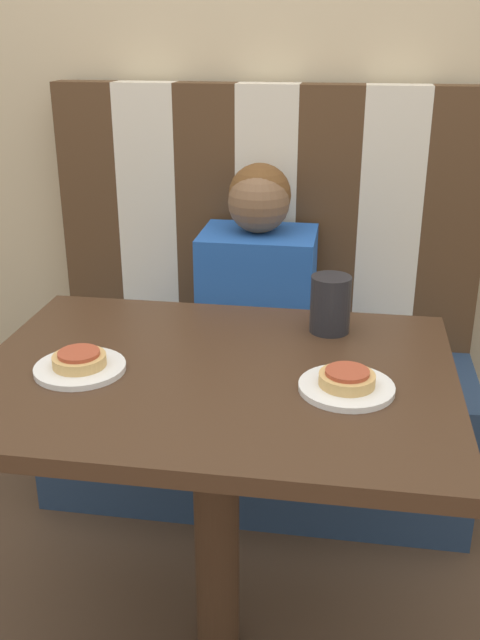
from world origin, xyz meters
name	(u,v)px	position (x,y,z in m)	size (l,w,h in m)	color
wall_back	(273,51)	(0.00, 0.95, 1.30)	(7.00, 0.05, 2.60)	#C6B28E
booth_seat	(256,424)	(0.00, 0.66, 0.22)	(1.27, 0.47, 0.44)	navy
booth_backrest	(267,218)	(0.00, 0.85, 0.83)	(1.27, 0.09, 0.78)	#4C331E
dining_table	(215,413)	(0.00, 0.00, 0.63)	(0.96, 0.71, 0.73)	#422B1C
person	(258,275)	(0.00, 0.66, 0.71)	(0.32, 0.25, 0.58)	#2356B2
plate_left	(80,368)	(-0.26, -0.05, 0.73)	(0.18, 0.18, 0.01)	white
plate_right	(346,387)	(0.26, -0.05, 0.73)	(0.18, 0.18, 0.01)	white
pizza_left	(79,359)	(-0.26, -0.05, 0.75)	(0.11, 0.11, 0.03)	tan
pizza_right	(347,378)	(0.26, -0.05, 0.75)	(0.11, 0.11, 0.03)	tan
drinking_cup	(330,304)	(0.22, 0.23, 0.79)	(0.09, 0.09, 0.13)	#232328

